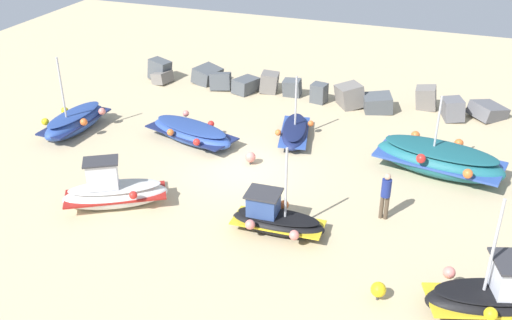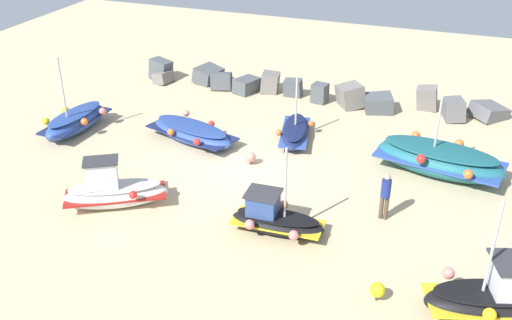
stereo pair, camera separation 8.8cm
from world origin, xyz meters
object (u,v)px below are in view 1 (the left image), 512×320
Objects in this scene: fishing_boat_4 at (276,219)px; mooring_buoy_0 at (250,157)px; fishing_boat_0 at (494,296)px; fishing_boat_3 at (114,192)px; person_walking at (386,193)px; mooring_buoy_1 at (378,290)px; fishing_boat_5 at (191,132)px; fishing_boat_6 at (75,121)px; fishing_boat_2 at (439,159)px; fishing_boat_1 at (295,132)px.

fishing_boat_4 reaches higher than mooring_buoy_0.
fishing_boat_0 is 1.01× the size of fishing_boat_3.
person_walking is (3.14, 1.95, 0.51)m from fishing_boat_4.
fishing_boat_3 is at bearing 169.91° from mooring_buoy_1.
fishing_boat_5 is 1.19× the size of fishing_boat_6.
fishing_boat_4 is at bearing 153.81° from fishing_boat_3.
fishing_boat_2 is 9.99m from fishing_boat_5.
fishing_boat_3 is at bearing -73.79° from person_walking.
fishing_boat_4 reaches higher than fishing_boat_1.
fishing_boat_2 is 7.15m from mooring_buoy_0.
mooring_buoy_1 is at bearing 17.32° from fishing_boat_1.
fishing_boat_4 is at bearing -59.23° from mooring_buoy_0.
fishing_boat_3 is at bearing 2.38° from fishing_boat_4.
fishing_boat_4 is 7.38m from fishing_boat_5.
fishing_boat_3 is at bearing -126.69° from mooring_buoy_0.
fishing_boat_4 is (1.41, -6.73, 0.13)m from fishing_boat_1.
fishing_boat_3 is 0.83× the size of fishing_boat_5.
mooring_buoy_0 is at bearing -31.42° from fishing_boat_1.
person_walking is at bearing -100.07° from fishing_boat_2.
fishing_boat_5 reaches higher than mooring_buoy_0.
fishing_boat_3 is 9.50m from mooring_buoy_1.
fishing_boat_6 is (-5.15, -0.87, 0.08)m from fishing_boat_5.
fishing_boat_5 is at bearing -79.22° from fishing_boat_1.
mooring_buoy_0 is at bearing 134.62° from mooring_buoy_1.
fishing_boat_1 is at bearing 115.23° from fishing_boat_0.
person_walking is at bearing 164.35° from fishing_boat_3.
fishing_boat_0 is 0.72× the size of fishing_boat_2.
mooring_buoy_0 is at bearing 177.54° from fishing_boat_5.
mooring_buoy_0 is (3.05, -1.06, -0.10)m from fishing_boat_5.
person_walking is at bearing 31.12° from fishing_boat_1.
mooring_buoy_1 is (9.35, -1.66, -0.23)m from fishing_boat_3.
mooring_buoy_1 is (-2.92, -0.45, -0.27)m from fishing_boat_0.
person_walking is 5.90m from mooring_buoy_0.
fishing_boat_0 is 2.16× the size of person_walking.
fishing_boat_4 is at bearing 149.65° from mooring_buoy_1.
fishing_boat_3 is 5.70m from fishing_boat_4.
fishing_boat_1 reaches higher than mooring_buoy_0.
mooring_buoy_1 is at bearing 8.13° from person_walking.
fishing_boat_2 is at bearing 83.60° from mooring_buoy_1.
fishing_boat_5 is 3.22m from mooring_buoy_0.
fishing_boat_2 is at bearing 68.15° from fishing_boat_1.
fishing_boat_2 is at bearing 160.29° from person_walking.
fishing_boat_6 reaches higher than fishing_boat_1.
fishing_boat_0 reaches higher than mooring_buoy_1.
fishing_boat_2 reaches higher than fishing_boat_3.
person_walking is at bearing 97.38° from mooring_buoy_1.
mooring_buoy_0 is 0.94× the size of mooring_buoy_1.
fishing_boat_4 is at bearing -108.17° from fishing_boat_6.
fishing_boat_2 is at bearing -130.97° from fishing_boat_4.
fishing_boat_2 reaches higher than mooring_buoy_0.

